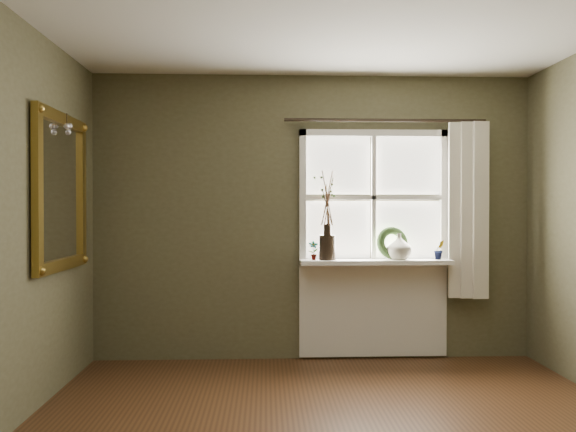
{
  "coord_description": "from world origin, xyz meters",
  "views": [
    {
      "loc": [
        -0.44,
        -2.88,
        1.37
      ],
      "look_at": [
        -0.26,
        1.55,
        1.32
      ],
      "focal_mm": 35.0,
      "sensor_mm": 36.0,
      "label": 1
    }
  ],
  "objects_px": {
    "cream_vase": "(399,246)",
    "gilt_mirror": "(61,191)",
    "wreath": "(392,247)",
    "dark_jug": "(327,247)"
  },
  "relations": [
    {
      "from": "cream_vase",
      "to": "gilt_mirror",
      "type": "relative_size",
      "value": 0.2
    },
    {
      "from": "wreath",
      "to": "gilt_mirror",
      "type": "bearing_deg",
      "value": -175.9
    },
    {
      "from": "cream_vase",
      "to": "wreath",
      "type": "distance_m",
      "value": 0.07
    },
    {
      "from": "wreath",
      "to": "gilt_mirror",
      "type": "height_order",
      "value": "gilt_mirror"
    },
    {
      "from": "gilt_mirror",
      "to": "cream_vase",
      "type": "bearing_deg",
      "value": 15.41
    },
    {
      "from": "cream_vase",
      "to": "gilt_mirror",
      "type": "bearing_deg",
      "value": -164.59
    },
    {
      "from": "dark_jug",
      "to": "wreath",
      "type": "distance_m",
      "value": 0.6
    },
    {
      "from": "wreath",
      "to": "dark_jug",
      "type": "bearing_deg",
      "value": 171.43
    },
    {
      "from": "dark_jug",
      "to": "cream_vase",
      "type": "relative_size",
      "value": 0.94
    },
    {
      "from": "cream_vase",
      "to": "gilt_mirror",
      "type": "height_order",
      "value": "gilt_mirror"
    }
  ]
}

